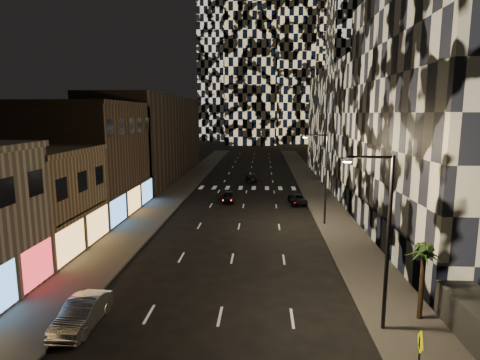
# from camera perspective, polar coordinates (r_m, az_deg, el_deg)

# --- Properties ---
(sidewalk_left) EXTENTS (4.00, 120.00, 0.15)m
(sidewalk_left) POSITION_cam_1_polar(r_m,az_deg,el_deg) (61.87, -8.27, -0.95)
(sidewalk_left) COLOR #47443F
(sidewalk_left) RESTS_ON ground
(sidewalk_right) EXTENTS (4.00, 120.00, 0.15)m
(sidewalk_right) POSITION_cam_1_polar(r_m,az_deg,el_deg) (61.13, 10.44, -1.14)
(sidewalk_right) COLOR #47443F
(sidewalk_right) RESTS_ON ground
(curb_left) EXTENTS (0.20, 120.00, 0.15)m
(curb_left) POSITION_cam_1_polar(r_m,az_deg,el_deg) (61.49, -6.35, -0.98)
(curb_left) COLOR #4C4C47
(curb_left) RESTS_ON ground
(curb_right) EXTENTS (0.20, 120.00, 0.15)m
(curb_right) POSITION_cam_1_polar(r_m,az_deg,el_deg) (60.90, 8.48, -1.13)
(curb_right) COLOR #4C4C47
(curb_right) RESTS_ON ground
(retail_tan) EXTENTS (10.00, 10.00, 8.00)m
(retail_tan) POSITION_cam_1_polar(r_m,az_deg,el_deg) (36.89, -28.40, -2.86)
(retail_tan) COLOR #8A6D52
(retail_tan) RESTS_ON ground
(retail_brown) EXTENTS (10.00, 15.00, 12.00)m
(retail_brown) POSITION_cam_1_polar(r_m,az_deg,el_deg) (47.52, -20.75, 2.63)
(retail_brown) COLOR #4A392A
(retail_brown) RESTS_ON ground
(retail_filler_left) EXTENTS (10.00, 40.00, 14.00)m
(retail_filler_left) POSITION_cam_1_polar(r_m,az_deg,el_deg) (72.37, -12.29, 5.95)
(retail_filler_left) COLOR #4A392A
(retail_filler_left) RESTS_ON ground
(midrise_right) EXTENTS (16.00, 25.00, 22.00)m
(midrise_right) POSITION_cam_1_polar(r_m,az_deg,el_deg) (38.45, 31.00, 7.91)
(midrise_right) COLOR #232326
(midrise_right) RESTS_ON ground
(midrise_base) EXTENTS (0.60, 25.00, 3.00)m
(midrise_base) POSITION_cam_1_polar(r_m,az_deg,el_deg) (36.84, 19.00, -6.24)
(midrise_base) COLOR #383838
(midrise_base) RESTS_ON ground
(midrise_filler_right) EXTENTS (16.00, 40.00, 18.00)m
(midrise_filler_right) POSITION_cam_1_polar(r_m,az_deg,el_deg) (68.97, 18.27, 7.20)
(midrise_filler_right) COLOR #232326
(midrise_filler_right) RESTS_ON ground
(tower_center_low) EXTENTS (18.00, 18.00, 95.00)m
(tower_center_low) POSITION_cam_1_polar(r_m,az_deg,el_deg) (154.04, 1.69, 23.09)
(tower_center_low) COLOR black
(tower_center_low) RESTS_ON ground
(streetlight_near) EXTENTS (2.55, 0.25, 9.00)m
(streetlight_near) POSITION_cam_1_polar(r_m,az_deg,el_deg) (21.34, 19.77, -6.85)
(streetlight_near) COLOR black
(streetlight_near) RESTS_ON sidewalk_right
(streetlight_far) EXTENTS (2.55, 0.25, 9.00)m
(streetlight_far) POSITION_cam_1_polar(r_m,az_deg,el_deg) (40.50, 11.83, 1.03)
(streetlight_far) COLOR black
(streetlight_far) RESTS_ON sidewalk_right
(car_silver_parked) EXTENTS (1.71, 4.58, 1.50)m
(car_silver_parked) POSITION_cam_1_polar(r_m,az_deg,el_deg) (23.70, -21.53, -17.24)
(car_silver_parked) COLOR gray
(car_silver_parked) RESTS_ON ground
(car_dark_midlane) EXTENTS (1.73, 4.05, 1.36)m
(car_dark_midlane) POSITION_cam_1_polar(r_m,az_deg,el_deg) (51.17, -1.66, -2.35)
(car_dark_midlane) COLOR black
(car_dark_midlane) RESTS_ON ground
(car_dark_oncoming) EXTENTS (2.14, 4.54, 1.28)m
(car_dark_oncoming) POSITION_cam_1_polar(r_m,az_deg,el_deg) (66.89, 1.67, 0.41)
(car_dark_oncoming) COLOR black
(car_dark_oncoming) RESTS_ON ground
(car_dark_rightlane) EXTENTS (2.29, 4.41, 1.19)m
(car_dark_rightlane) POSITION_cam_1_polar(r_m,az_deg,el_deg) (50.27, 8.18, -2.76)
(car_dark_rightlane) COLOR black
(car_dark_rightlane) RESTS_ON ground
(ped_sign) EXTENTS (0.25, 0.94, 2.87)m
(ped_sign) POSITION_cam_1_polar(r_m,az_deg,el_deg) (18.02, 24.17, -21.47)
(ped_sign) COLOR black
(ped_sign) RESTS_ON sidewalk_right
(palm_tree) EXTENTS (2.11, 2.14, 4.19)m
(palm_tree) POSITION_cam_1_polar(r_m,az_deg,el_deg) (23.68, 24.69, -9.98)
(palm_tree) COLOR #47331E
(palm_tree) RESTS_ON sidewalk_right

